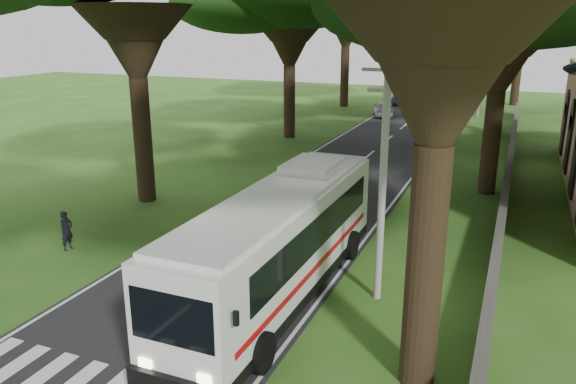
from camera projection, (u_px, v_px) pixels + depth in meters
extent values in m
plane|color=#264814|center=(126.00, 357.00, 15.29)|extent=(140.00, 140.00, 0.00)
cube|color=black|center=(365.00, 159.00, 37.39)|extent=(8.00, 120.00, 0.04)
cube|color=#383533|center=(509.00, 166.00, 33.05)|extent=(0.35, 50.00, 1.20)
cylinder|color=gray|center=(383.00, 182.00, 17.42)|extent=(0.24, 0.24, 8.00)
cube|color=gray|center=(389.00, 70.00, 16.43)|extent=(1.60, 0.10, 0.10)
cube|color=gray|center=(387.00, 91.00, 16.61)|extent=(1.20, 0.10, 0.10)
cylinder|color=gray|center=(457.00, 101.00, 35.11)|extent=(0.24, 0.24, 8.00)
cube|color=gray|center=(462.00, 45.00, 34.12)|extent=(1.60, 0.10, 0.10)
cube|color=gray|center=(461.00, 55.00, 34.29)|extent=(1.20, 0.10, 0.10)
cylinder|color=gray|center=(481.00, 75.00, 52.79)|extent=(0.24, 0.24, 8.00)
cube|color=gray|center=(485.00, 37.00, 51.81)|extent=(1.60, 0.10, 0.10)
cube|color=gray|center=(484.00, 44.00, 51.98)|extent=(1.20, 0.10, 0.10)
cylinder|color=black|center=(143.00, 141.00, 27.93)|extent=(0.90, 0.90, 6.16)
cone|color=black|center=(135.00, 37.00, 26.48)|extent=(3.20, 3.20, 3.80)
cylinder|color=black|center=(289.00, 102.00, 43.75)|extent=(0.90, 0.90, 5.53)
cone|color=black|center=(289.00, 40.00, 42.40)|extent=(3.20, 3.20, 3.80)
cylinder|color=black|center=(345.00, 77.00, 59.93)|extent=(0.90, 0.90, 6.27)
cone|color=black|center=(346.00, 28.00, 58.47)|extent=(3.20, 3.20, 3.80)
cylinder|color=black|center=(424.00, 270.00, 13.42)|extent=(0.90, 0.90, 6.13)
cone|color=black|center=(441.00, 57.00, 11.98)|extent=(3.20, 3.20, 3.80)
cylinder|color=black|center=(491.00, 144.00, 29.28)|extent=(0.90, 0.90, 5.32)
cone|color=black|center=(501.00, 54.00, 27.95)|extent=(3.20, 3.20, 3.80)
cylinder|color=black|center=(498.00, 98.00, 45.31)|extent=(0.90, 0.90, 5.77)
cone|color=black|center=(505.00, 36.00, 43.92)|extent=(3.20, 3.20, 3.80)
cylinder|color=black|center=(517.00, 77.00, 60.82)|extent=(0.90, 0.90, 6.09)
cone|color=black|center=(522.00, 29.00, 59.38)|extent=(3.20, 3.20, 3.80)
cube|color=white|center=(280.00, 241.00, 18.16)|extent=(2.66, 12.22, 3.00)
cube|color=black|center=(283.00, 225.00, 18.30)|extent=(2.69, 9.99, 1.12)
cube|color=black|center=(280.00, 282.00, 18.58)|extent=(2.70, 12.26, 0.36)
cube|color=#B00B0E|center=(280.00, 260.00, 18.36)|extent=(2.69, 11.00, 0.18)
cube|color=white|center=(280.00, 195.00, 17.71)|extent=(2.45, 11.61, 0.18)
cylinder|color=black|center=(178.00, 332.00, 15.46)|extent=(0.37, 1.12, 1.12)
cylinder|color=black|center=(262.00, 352.00, 14.51)|extent=(0.37, 1.12, 1.12)
cylinder|color=black|center=(290.00, 236.00, 22.45)|extent=(0.37, 1.12, 1.12)
cylinder|color=black|center=(351.00, 245.00, 21.50)|extent=(0.37, 1.12, 1.12)
imported|color=#BAB9BE|center=(383.00, 109.00, 54.04)|extent=(2.92, 4.54, 1.44)
imported|color=navy|center=(402.00, 98.00, 62.02)|extent=(1.73, 4.03, 1.29)
imported|color=maroon|center=(470.00, 87.00, 71.56)|extent=(2.79, 5.32, 1.47)
imported|color=black|center=(67.00, 231.00, 22.29)|extent=(0.40, 0.60, 1.61)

